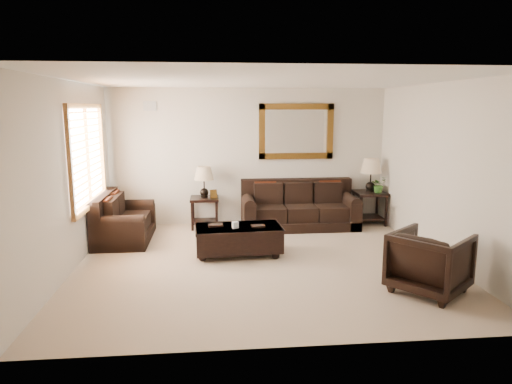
{
  "coord_description": "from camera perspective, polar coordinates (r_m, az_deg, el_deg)",
  "views": [
    {
      "loc": [
        -0.72,
        -6.58,
        2.32
      ],
      "look_at": [
        -0.03,
        0.6,
        0.98
      ],
      "focal_mm": 32.0,
      "sensor_mm": 36.0,
      "label": 1
    }
  ],
  "objects": [
    {
      "name": "mirror",
      "position": [
        9.21,
        5.05,
        7.54
      ],
      "size": [
        1.5,
        0.06,
        1.1
      ],
      "color": "#49310E",
      "rests_on": "room"
    },
    {
      "name": "end_table_right",
      "position": [
        9.4,
        14.11,
        1.28
      ],
      "size": [
        0.6,
        0.6,
        1.32
      ],
      "color": "black",
      "rests_on": "room"
    },
    {
      "name": "window",
      "position": [
        7.77,
        -20.26,
        4.18
      ],
      "size": [
        0.07,
        1.96,
        1.66
      ],
      "color": "white",
      "rests_on": "room"
    },
    {
      "name": "potted_plant",
      "position": [
        9.36,
        15.07,
        0.69
      ],
      "size": [
        0.4,
        0.42,
        0.25
      ],
      "primitive_type": "imported",
      "rotation": [
        0.0,
        0.0,
        0.42
      ],
      "color": "#2B551D",
      "rests_on": "end_table_right"
    },
    {
      "name": "sofa",
      "position": [
        9.02,
        5.37,
        -2.28
      ],
      "size": [
        2.23,
        0.96,
        0.91
      ],
      "color": "black",
      "rests_on": "room"
    },
    {
      "name": "end_table_left",
      "position": [
        8.9,
        -6.49,
        0.52
      ],
      "size": [
        0.55,
        0.55,
        1.21
      ],
      "color": "black",
      "rests_on": "room"
    },
    {
      "name": "air_vent",
      "position": [
        9.14,
        -13.12,
        10.43
      ],
      "size": [
        0.25,
        0.02,
        0.18
      ],
      "primitive_type": "cube",
      "color": "#999999",
      "rests_on": "room"
    },
    {
      "name": "armchair",
      "position": [
        6.22,
        20.92,
        -7.86
      ],
      "size": [
        1.15,
        1.15,
        0.87
      ],
      "primitive_type": "imported",
      "rotation": [
        0.0,
        0.0,
        2.27
      ],
      "color": "black",
      "rests_on": "floor"
    },
    {
      "name": "loveseat",
      "position": [
        8.41,
        -16.45,
        -3.75
      ],
      "size": [
        0.89,
        1.5,
        0.84
      ],
      "rotation": [
        0.0,
        0.0,
        1.57
      ],
      "color": "black",
      "rests_on": "room"
    },
    {
      "name": "coffee_table",
      "position": [
        7.3,
        -2.23,
        -5.65
      ],
      "size": [
        1.41,
        0.81,
        0.58
      ],
      "rotation": [
        0.0,
        0.0,
        0.06
      ],
      "color": "black",
      "rests_on": "room"
    },
    {
      "name": "room",
      "position": [
        6.69,
        0.76,
        2.18
      ],
      "size": [
        5.51,
        5.01,
        2.71
      ],
      "color": "gray",
      "rests_on": "ground"
    }
  ]
}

